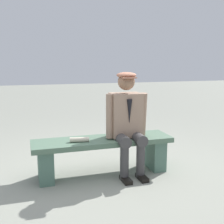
% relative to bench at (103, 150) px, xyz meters
% --- Properties ---
extents(ground_plane, '(30.00, 30.00, 0.00)m').
position_rel_bench_xyz_m(ground_plane, '(0.00, 0.00, -0.33)').
color(ground_plane, gray).
extents(bench, '(1.84, 0.48, 0.49)m').
position_rel_bench_xyz_m(bench, '(0.00, 0.00, 0.00)').
color(bench, '#506D57').
rests_on(bench, ground).
extents(seated_man, '(0.57, 0.60, 1.35)m').
position_rel_bench_xyz_m(seated_man, '(-0.31, 0.06, 0.42)').
color(seated_man, gray).
rests_on(seated_man, ground).
extents(rolled_magazine, '(0.25, 0.10, 0.06)m').
position_rel_bench_xyz_m(rolled_magazine, '(0.32, 0.06, 0.19)').
color(rolled_magazine, beige).
rests_on(rolled_magazine, bench).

